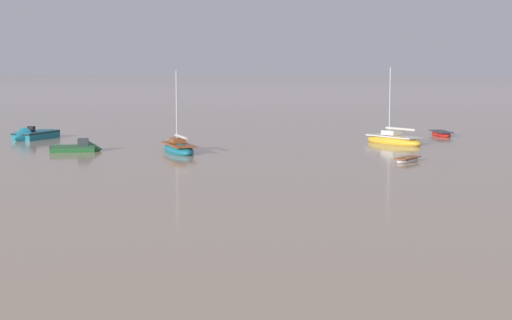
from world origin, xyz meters
TOP-DOWN VIEW (x-y plane):
  - rowboat_moored_0 at (25.66, 34.82)m, footprint 2.00×3.36m
  - sailboat_moored_0 at (22.52, 49.23)m, footprint 6.77×5.74m
  - rowboat_moored_1 at (26.10, 59.40)m, footprint 3.16×4.60m
  - motorboat_moored_1 at (-13.20, 42.54)m, footprint 2.57×6.33m
  - motorboat_moored_2 at (-2.68, 33.89)m, footprint 4.70×3.40m
  - sailboat_moored_1 at (5.73, 35.96)m, footprint 5.62×6.52m

SIDE VIEW (x-z plane):
  - rowboat_moored_0 at x=25.66m, z-range -0.11..0.39m
  - rowboat_moored_1 at x=26.10m, z-range -0.16..0.53m
  - motorboat_moored_2 at x=-2.68m, z-range -0.59..1.11m
  - motorboat_moored_1 at x=-13.20m, z-range -0.77..1.35m
  - sailboat_moored_1 at x=5.73m, z-range -3.39..4.03m
  - sailboat_moored_0 at x=22.52m, z-range -3.50..4.16m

